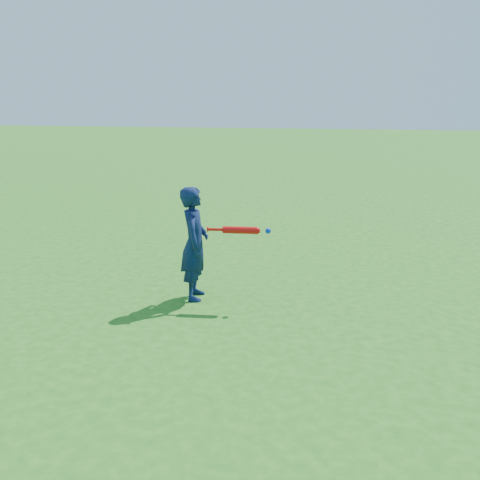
{
  "coord_description": "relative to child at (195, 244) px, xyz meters",
  "views": [
    {
      "loc": [
        1.2,
        -5.78,
        2.12
      ],
      "look_at": [
        -0.12,
        -0.35,
        0.68
      ],
      "focal_mm": 40.0,
      "sensor_mm": 36.0,
      "label": 1
    }
  ],
  "objects": [
    {
      "name": "child",
      "position": [
        0.0,
        0.0,
        0.0
      ],
      "size": [
        0.39,
        0.51,
        1.25
      ],
      "primitive_type": "imported",
      "rotation": [
        0.0,
        0.0,
        1.77
      ],
      "color": "#0E1A42",
      "rests_on": "ground"
    },
    {
      "name": "ground",
      "position": [
        0.62,
        0.42,
        -0.63
      ],
      "size": [
        80.0,
        80.0,
        0.0
      ],
      "primitive_type": "plane",
      "color": "#1F6618",
      "rests_on": "ground"
    },
    {
      "name": "bat_swing",
      "position": [
        0.53,
        0.03,
        0.17
      ],
      "size": [
        0.68,
        0.14,
        0.08
      ],
      "rotation": [
        0.0,
        0.0,
        0.13
      ],
      "color": "red",
      "rests_on": "ground"
    }
  ]
}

